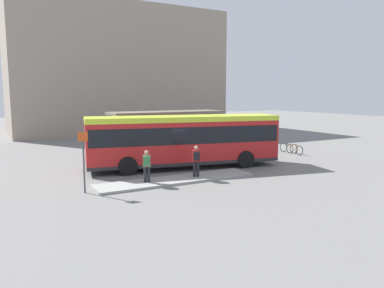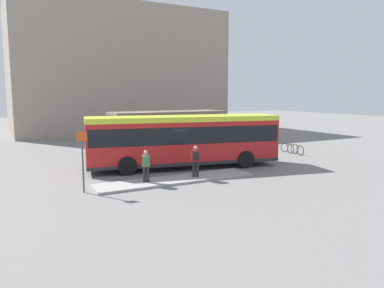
# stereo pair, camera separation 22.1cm
# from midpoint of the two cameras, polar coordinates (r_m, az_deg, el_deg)

# --- Properties ---
(ground_plane) EXTENTS (120.00, 120.00, 0.00)m
(ground_plane) POSITION_cam_midpoint_polar(r_m,az_deg,el_deg) (23.07, -0.99, -3.62)
(ground_plane) COLOR slate
(curb_island) EXTENTS (8.58, 1.80, 0.12)m
(curb_island) POSITION_cam_midpoint_polar(r_m,az_deg,el_deg) (19.59, -2.14, -5.48)
(curb_island) COLOR #9E9E99
(curb_island) RESTS_ON ground_plane
(city_bus) EXTENTS (11.86, 4.85, 3.18)m
(city_bus) POSITION_cam_midpoint_polar(r_m,az_deg,el_deg) (22.78, -0.98, 0.97)
(city_bus) COLOR red
(city_bus) RESTS_ON ground_plane
(pedestrian_waiting) EXTENTS (0.47, 0.50, 1.61)m
(pedestrian_waiting) POSITION_cam_midpoint_polar(r_m,az_deg,el_deg) (18.73, -6.70, -3.06)
(pedestrian_waiting) COLOR #232328
(pedestrian_waiting) RESTS_ON curb_island
(pedestrian_companion) EXTENTS (0.50, 0.53, 1.66)m
(pedestrian_companion) POSITION_cam_midpoint_polar(r_m,az_deg,el_deg) (19.81, 0.88, -2.33)
(pedestrian_companion) COLOR #232328
(pedestrian_companion) RESTS_ON curb_island
(bicycle_orange) EXTENTS (0.48, 1.71, 0.74)m
(bicycle_orange) POSITION_cam_midpoint_polar(r_m,az_deg,el_deg) (29.11, 15.69, -0.81)
(bicycle_orange) COLOR black
(bicycle_orange) RESTS_ON ground_plane
(bicycle_green) EXTENTS (0.48, 1.65, 0.72)m
(bicycle_green) POSITION_cam_midpoint_polar(r_m,az_deg,el_deg) (29.79, 14.84, -0.61)
(bicycle_green) COLOR black
(bicycle_green) RESTS_ON ground_plane
(station_shelter) EXTENTS (8.85, 2.71, 3.19)m
(station_shelter) POSITION_cam_midpoint_polar(r_m,az_deg,el_deg) (28.55, -3.47, 4.66)
(station_shelter) COLOR #706656
(station_shelter) RESTS_ON ground_plane
(potted_planter_near_shelter) EXTENTS (0.82, 0.82, 1.19)m
(potted_planter_near_shelter) POSITION_cam_midpoint_polar(r_m,az_deg,el_deg) (26.07, -4.35, -0.96)
(potted_planter_near_shelter) COLOR slate
(potted_planter_near_shelter) RESTS_ON ground_plane
(platform_sign) EXTENTS (0.44, 0.08, 2.80)m
(platform_sign) POSITION_cam_midpoint_polar(r_m,az_deg,el_deg) (17.67, -15.98, -2.25)
(platform_sign) COLOR #4C4C51
(platform_sign) RESTS_ON ground_plane
(station_building) EXTENTS (24.46, 12.48, 14.48)m
(station_building) POSITION_cam_midpoint_polar(r_m,az_deg,el_deg) (47.82, -11.20, 10.78)
(station_building) COLOR gray
(station_building) RESTS_ON ground_plane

